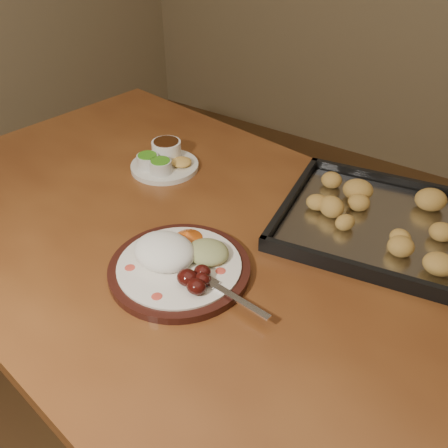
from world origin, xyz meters
The scene contains 4 objects.
dining_table centered at (-0.27, 0.06, 0.65)m, with size 1.62×1.12×0.75m.
dinner_plate centered at (-0.23, -0.05, 0.77)m, with size 0.35×0.27×0.06m.
condiment_saucer centered at (-0.51, 0.24, 0.77)m, with size 0.17×0.17×0.06m.
baking_tray centered at (0.09, 0.31, 0.77)m, with size 0.56×0.45×0.05m.
Camera 1 is at (0.26, -0.61, 1.40)m, focal length 40.00 mm.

